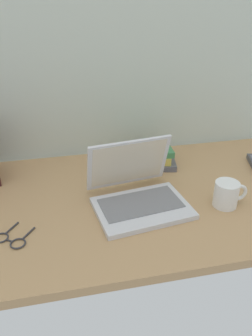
% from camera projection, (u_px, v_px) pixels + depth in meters
% --- Properties ---
extents(desk, '(1.60, 0.76, 0.03)m').
position_uv_depth(desk, '(116.00, 202.00, 1.20)').
color(desk, tan).
rests_on(desk, ground).
extents(laptop, '(0.34, 0.32, 0.21)m').
position_uv_depth(laptop, '(137.00, 192.00, 1.15)').
color(laptop, silver).
rests_on(laptop, desk).
extents(coffee_mug, '(0.12, 0.08, 0.09)m').
position_uv_depth(coffee_mug, '(227.00, 194.00, 1.14)').
color(coffee_mug, white).
rests_on(coffee_mug, desk).
extents(eyeglasses, '(0.13, 0.14, 0.01)m').
position_uv_depth(eyeglasses, '(10.00, 240.00, 0.99)').
color(eyeglasses, '#333338').
rests_on(eyeglasses, desk).
extents(book_stack, '(0.23, 0.19, 0.08)m').
position_uv_depth(book_stack, '(150.00, 156.00, 1.41)').
color(book_stack, '#595960').
rests_on(book_stack, desk).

